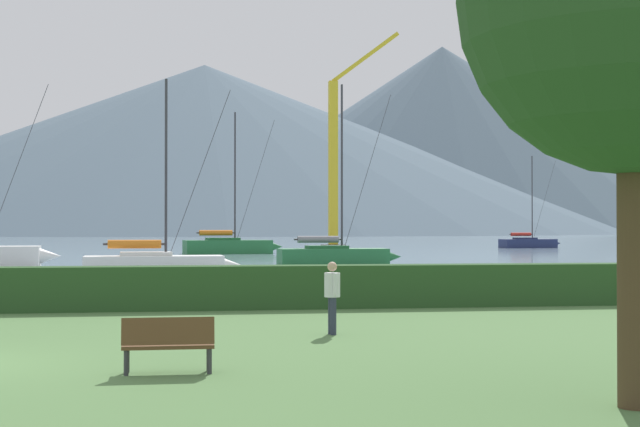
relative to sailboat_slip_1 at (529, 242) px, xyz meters
The scene contains 11 objects.
harbor_water 66.76m from the sailboat_slip_1, 132.15° to the left, with size 320.00×246.00×0.00m, color gray.
hedge_line 88.66m from the sailboat_slip_1, 120.35° to the right, with size 80.00×1.20×1.29m, color #284C23.
sailboat_slip_1 is the anchor object (origin of this frame).
sailboat_slip_2 39.96m from the sailboat_slip_1, 152.40° to the right, with size 9.16×3.73×12.78m.
sailboat_slip_8 71.35m from the sailboat_slip_1, 125.34° to the right, with size 7.69×2.54×9.60m.
sailboat_slip_10 55.02m from the sailboat_slip_1, 123.59° to the right, with size 7.91×2.63×11.39m.
park_bench_near_path 97.79m from the sailboat_slip_1, 114.53° to the right, with size 1.52×0.48×0.95m.
person_standing_walker 91.43m from the sailboat_slip_1, 113.83° to the right, with size 0.36×0.57×1.65m.
dock_crane 31.98m from the sailboat_slip_1, 144.87° to the right, with size 7.23×2.00×20.63m.
distant_hill_west_ridge 291.39m from the sailboat_slip_1, 95.39° to the left, with size 337.52×337.52×68.43m, color #4C6070.
distant_hill_central_peak 320.77m from the sailboat_slip_1, 75.67° to the left, with size 249.08×249.08×82.73m, color #4C6070.
Camera 1 is at (4.24, -17.62, 2.45)m, focal length 53.94 mm.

